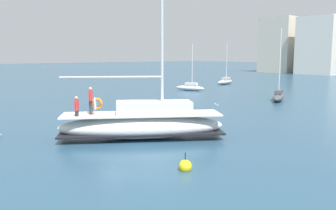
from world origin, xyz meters
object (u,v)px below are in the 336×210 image
(mooring_buoy, at_px, (185,166))
(moored_sloop_near, at_px, (278,96))
(main_sailboat, at_px, (143,123))
(moored_catamaran, at_px, (225,81))
(moored_sloop_far, at_px, (190,87))

(mooring_buoy, bearing_deg, moored_sloop_near, 114.68)
(main_sailboat, distance_m, moored_sloop_near, 22.07)
(moored_catamaran, height_order, mooring_buoy, moored_catamaran)
(moored_sloop_near, bearing_deg, main_sailboat, -77.04)
(moored_sloop_far, distance_m, moored_catamaran, 12.68)
(moored_catamaran, bearing_deg, main_sailboat, -55.73)
(moored_sloop_near, bearing_deg, mooring_buoy, -65.32)
(moored_sloop_near, xyz_separation_m, mooring_buoy, (10.87, -23.65, -0.36))
(moored_sloop_far, xyz_separation_m, mooring_buoy, (25.16, -24.32, -0.31))
(main_sailboat, bearing_deg, moored_catamaran, 124.27)
(moored_sloop_near, height_order, moored_sloop_far, moored_sloop_near)
(moored_sloop_near, distance_m, moored_sloop_far, 14.30)
(moored_sloop_near, relative_size, moored_sloop_far, 1.20)
(moored_catamaran, distance_m, mooring_buoy, 46.62)
(moored_sloop_far, height_order, mooring_buoy, moored_sloop_far)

